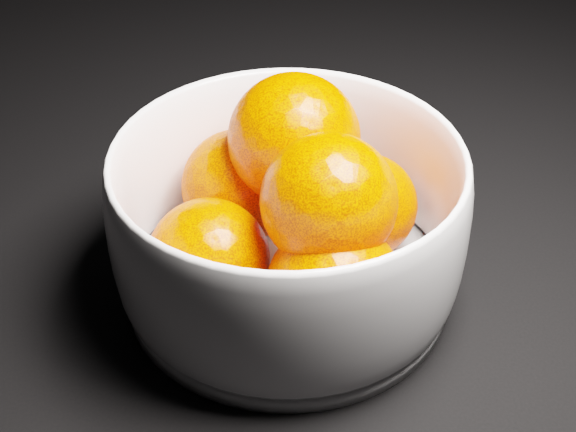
{
  "coord_description": "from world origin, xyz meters",
  "views": [
    {
      "loc": [
        -0.25,
        -0.57,
        0.4
      ],
      "look_at": [
        -0.23,
        -0.14,
        0.07
      ],
      "focal_mm": 50.0,
      "sensor_mm": 36.0,
      "label": 1
    }
  ],
  "objects": [
    {
      "name": "ground",
      "position": [
        0.0,
        0.0,
        0.0
      ],
      "size": [
        3.0,
        3.0,
        0.0
      ],
      "primitive_type": "cube",
      "color": "black",
      "rests_on": "ground"
    },
    {
      "name": "bowl",
      "position": [
        -0.23,
        -0.14,
        0.06
      ],
      "size": [
        0.24,
        0.24,
        0.12
      ],
      "rotation": [
        0.0,
        0.0,
        0.42
      ],
      "color": "white",
      "rests_on": "ground"
    },
    {
      "name": "orange_pile",
      "position": [
        -0.23,
        -0.14,
        0.07
      ],
      "size": [
        0.19,
        0.2,
        0.14
      ],
      "color": "#FE4400",
      "rests_on": "bowl"
    }
  ]
}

